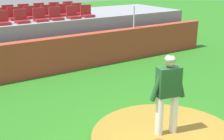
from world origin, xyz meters
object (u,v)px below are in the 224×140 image
stadium_chair_3 (40,17)px  stadium_chair_19 (55,10)px  stadium_chair_18 (40,11)px  stadium_chair_1 (2,20)px  pitcher (168,88)px  stadium_chair_6 (87,13)px  stadium_chair_13 (78,11)px  stadium_chair_16 (9,13)px  stadium_chair_10 (31,15)px  stadium_chair_11 (47,13)px  stadium_chair_12 (63,12)px  stadium_chair_5 (73,15)px  stadium_chair_20 (69,9)px  stadium_chair_17 (24,12)px  stadium_chair_2 (21,19)px  stadium_chair_9 (15,16)px  stadium_chair_4 (56,16)px

stadium_chair_3 → stadium_chair_19: size_ratio=1.00×
stadium_chair_18 → stadium_chair_1: bearing=41.1°
pitcher → stadium_chair_6: (2.03, 7.14, 0.63)m
stadium_chair_13 → stadium_chair_16: (-2.77, 0.90, 0.00)m
stadium_chair_10 → stadium_chair_11: same height
stadium_chair_12 → stadium_chair_16: bearing=-23.5°
pitcher → stadium_chair_3: stadium_chair_3 is taller
stadium_chair_3 → stadium_chair_5: (1.39, -0.03, 0.00)m
stadium_chair_10 → stadium_chair_20: size_ratio=1.00×
stadium_chair_17 → stadium_chair_12: bearing=147.3°
stadium_chair_2 → stadium_chair_12: bearing=-157.1°
pitcher → stadium_chair_16: bearing=108.4°
stadium_chair_3 → stadium_chair_10: same height
stadium_chair_9 → stadium_chair_11: 1.37m
pitcher → stadium_chair_16: 8.95m
stadium_chair_6 → stadium_chair_17: size_ratio=1.00×
pitcher → stadium_chair_1: stadium_chair_1 is taller
stadium_chair_9 → stadium_chair_6: bearing=162.8°
stadium_chair_12 → stadium_chair_17: (-1.40, 0.90, 0.00)m
stadium_chair_1 → stadium_chair_9: (0.72, 0.91, 0.00)m
stadium_chair_18 → stadium_chair_11: bearing=88.4°
stadium_chair_3 → stadium_chair_16: (-0.70, 1.79, 0.00)m
stadium_chair_5 → stadium_chair_20: (0.71, 1.85, 0.00)m
stadium_chair_17 → stadium_chair_19: same height
stadium_chair_19 → stadium_chair_3: bearing=52.1°
stadium_chair_20 → stadium_chair_1: bearing=27.6°
stadium_chair_3 → stadium_chair_6: 2.07m
stadium_chair_10 → stadium_chair_1: bearing=33.8°
stadium_chair_4 → stadium_chair_12: same height
stadium_chair_6 → stadium_chair_18: same height
stadium_chair_5 → stadium_chair_18: 1.99m
stadium_chair_19 → stadium_chair_17: bearing=-0.2°
stadium_chair_3 → stadium_chair_4: 0.65m
stadium_chair_6 → stadium_chair_10: (-2.12, 0.88, 0.00)m
stadium_chair_3 → stadium_chair_19: 2.26m
stadium_chair_4 → stadium_chair_18: 1.83m
stadium_chair_9 → pitcher: bearing=95.4°
stadium_chair_1 → stadium_chair_13: same height
stadium_chair_9 → stadium_chair_10: (0.66, 0.02, 0.00)m
stadium_chair_1 → stadium_chair_16: (0.73, 1.80, 0.00)m
pitcher → stadium_chair_6: size_ratio=3.56×
stadium_chair_1 → stadium_chair_6: (3.50, 0.04, 0.00)m
stadium_chair_18 → stadium_chair_19: 0.70m
stadium_chair_3 → stadium_chair_17: (-0.03, 1.79, 0.00)m
pitcher → stadium_chair_1: 7.27m
stadium_chair_12 → stadium_chair_20: size_ratio=1.00×
stadium_chair_4 → stadium_chair_20: (1.45, 1.83, 0.00)m
stadium_chair_1 → stadium_chair_3: size_ratio=1.00×
stadium_chair_1 → stadium_chair_11: same height
stadium_chair_10 → stadium_chair_16: 1.09m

